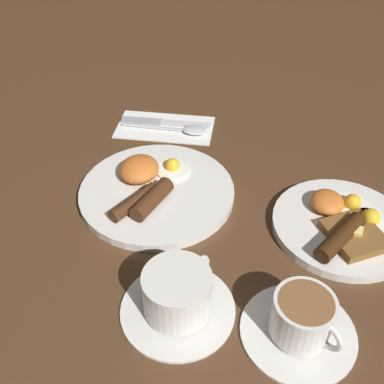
{
  "coord_description": "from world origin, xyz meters",
  "views": [
    {
      "loc": [
        0.6,
        0.13,
        0.53
      ],
      "look_at": [
        0.01,
        0.06,
        0.03
      ],
      "focal_mm": 42.0,
      "sensor_mm": 36.0,
      "label": 1
    }
  ],
  "objects_px": {
    "breakfast_plate_far": "(343,224)",
    "teacup_far": "(302,321)",
    "knife": "(160,122)",
    "breakfast_plate_near": "(154,189)",
    "teacup_near": "(178,296)",
    "spoon": "(186,130)"
  },
  "relations": [
    {
      "from": "breakfast_plate_near",
      "to": "spoon",
      "type": "height_order",
      "value": "breakfast_plate_near"
    },
    {
      "from": "breakfast_plate_far",
      "to": "teacup_far",
      "type": "height_order",
      "value": "teacup_far"
    },
    {
      "from": "teacup_far",
      "to": "spoon",
      "type": "distance_m",
      "value": 0.51
    },
    {
      "from": "breakfast_plate_far",
      "to": "teacup_near",
      "type": "xyz_separation_m",
      "value": [
        0.18,
        -0.25,
        0.02
      ]
    },
    {
      "from": "breakfast_plate_near",
      "to": "teacup_near",
      "type": "relative_size",
      "value": 1.73
    },
    {
      "from": "teacup_far",
      "to": "spoon",
      "type": "relative_size",
      "value": 0.82
    },
    {
      "from": "breakfast_plate_near",
      "to": "teacup_near",
      "type": "distance_m",
      "value": 0.25
    },
    {
      "from": "breakfast_plate_far",
      "to": "knife",
      "type": "distance_m",
      "value": 0.45
    },
    {
      "from": "breakfast_plate_far",
      "to": "spoon",
      "type": "distance_m",
      "value": 0.39
    },
    {
      "from": "breakfast_plate_far",
      "to": "spoon",
      "type": "relative_size",
      "value": 1.2
    },
    {
      "from": "knife",
      "to": "spoon",
      "type": "relative_size",
      "value": 1.05
    },
    {
      "from": "teacup_far",
      "to": "knife",
      "type": "height_order",
      "value": "teacup_far"
    },
    {
      "from": "teacup_near",
      "to": "teacup_far",
      "type": "xyz_separation_m",
      "value": [
        0.02,
        0.16,
        -0.0
      ]
    },
    {
      "from": "breakfast_plate_near",
      "to": "spoon",
      "type": "xyz_separation_m",
      "value": [
        -0.21,
        0.03,
        -0.0
      ]
    },
    {
      "from": "spoon",
      "to": "breakfast_plate_near",
      "type": "bearing_deg",
      "value": -95.4
    },
    {
      "from": "teacup_far",
      "to": "breakfast_plate_far",
      "type": "bearing_deg",
      "value": 157.18
    },
    {
      "from": "teacup_near",
      "to": "knife",
      "type": "distance_m",
      "value": 0.48
    },
    {
      "from": "breakfast_plate_far",
      "to": "teacup_near",
      "type": "distance_m",
      "value": 0.31
    },
    {
      "from": "breakfast_plate_far",
      "to": "spoon",
      "type": "bearing_deg",
      "value": -132.41
    },
    {
      "from": "breakfast_plate_near",
      "to": "knife",
      "type": "xyz_separation_m",
      "value": [
        -0.23,
        -0.03,
        -0.01
      ]
    },
    {
      "from": "breakfast_plate_near",
      "to": "teacup_near",
      "type": "height_order",
      "value": "teacup_near"
    },
    {
      "from": "knife",
      "to": "breakfast_plate_near",
      "type": "bearing_deg",
      "value": -81.95
    }
  ]
}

